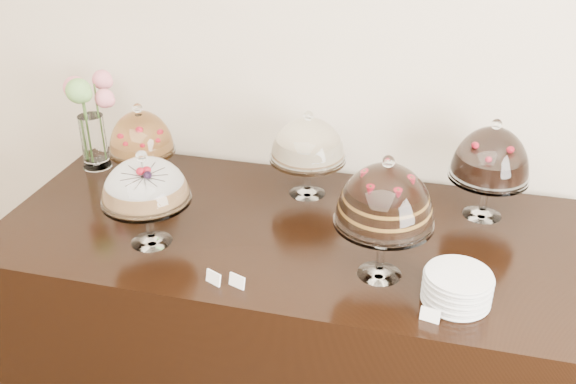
% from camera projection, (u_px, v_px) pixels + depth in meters
% --- Properties ---
extents(wall_back, '(5.00, 0.04, 3.00)m').
position_uv_depth(wall_back, '(273.00, 29.00, 2.64)').
color(wall_back, beige).
rests_on(wall_back, ground).
extents(display_counter, '(2.20, 1.00, 0.90)m').
position_uv_depth(display_counter, '(291.00, 321.00, 2.63)').
color(display_counter, black).
rests_on(display_counter, ground).
extents(cake_stand_sugar_sponge, '(0.32, 0.32, 0.36)m').
position_uv_depth(cake_stand_sugar_sponge, '(145.00, 185.00, 2.22)').
color(cake_stand_sugar_sponge, white).
rests_on(cake_stand_sugar_sponge, display_counter).
extents(cake_stand_choco_layer, '(0.32, 0.32, 0.44)m').
position_uv_depth(cake_stand_choco_layer, '(385.00, 199.00, 2.02)').
color(cake_stand_choco_layer, white).
rests_on(cake_stand_choco_layer, display_counter).
extents(cake_stand_cheesecake, '(0.31, 0.31, 0.36)m').
position_uv_depth(cake_stand_cheesecake, '(308.00, 143.00, 2.55)').
color(cake_stand_cheesecake, white).
rests_on(cake_stand_cheesecake, display_counter).
extents(cake_stand_dark_choco, '(0.30, 0.30, 0.40)m').
position_uv_depth(cake_stand_dark_choco, '(491.00, 158.00, 2.38)').
color(cake_stand_dark_choco, white).
rests_on(cake_stand_dark_choco, display_counter).
extents(cake_stand_fruit_tart, '(0.28, 0.28, 0.35)m').
position_uv_depth(cake_stand_fruit_tart, '(141.00, 136.00, 2.65)').
color(cake_stand_fruit_tart, white).
rests_on(cake_stand_fruit_tart, display_counter).
extents(flower_vase, '(0.23, 0.29, 0.43)m').
position_uv_depth(flower_vase, '(90.00, 114.00, 2.76)').
color(flower_vase, white).
rests_on(flower_vase, display_counter).
extents(plate_stack, '(0.21, 0.21, 0.10)m').
position_uv_depth(plate_stack, '(457.00, 288.00, 2.00)').
color(plate_stack, silver).
rests_on(plate_stack, display_counter).
extents(price_card_left, '(0.06, 0.04, 0.04)m').
position_uv_depth(price_card_left, '(213.00, 278.00, 2.10)').
color(price_card_left, white).
rests_on(price_card_left, display_counter).
extents(price_card_right, '(0.06, 0.03, 0.04)m').
position_uv_depth(price_card_right, '(430.00, 315.00, 1.93)').
color(price_card_right, white).
rests_on(price_card_right, display_counter).
extents(price_card_extra, '(0.06, 0.03, 0.04)m').
position_uv_depth(price_card_extra, '(237.00, 281.00, 2.08)').
color(price_card_extra, white).
rests_on(price_card_extra, display_counter).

